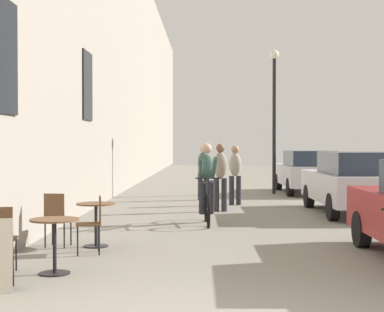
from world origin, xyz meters
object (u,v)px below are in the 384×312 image
Objects in this scene: cafe_chair_mid_toward_wall at (93,220)px; pedestrian_mid at (235,171)px; pedestrian_far at (203,169)px; pedestrian_near at (220,173)px; cyclist_on_bicycle at (207,186)px; parked_car_third at (307,171)px; street_lamp at (274,103)px; cafe_table_near at (55,234)px; cafe_chair_mid_toward_street at (56,216)px; parked_car_second at (354,182)px; cafe_table_mid at (96,215)px; cafe_chair_near_toward_street at (0,235)px.

cafe_chair_mid_toward_wall is 0.54× the size of pedestrian_mid.
pedestrian_mid is 1.74m from pedestrian_far.
pedestrian_far is at bearing 97.97° from pedestrian_near.
parked_car_third is at bearing 66.74° from cyclist_on_bicycle.
street_lamp is 2.62m from parked_car_third.
cafe_table_near is 0.81× the size of cafe_chair_mid_toward_street.
parked_car_third reaches higher than cafe_chair_mid_toward_wall.
cafe_chair_mid_toward_street is at bearing -117.54° from pedestrian_near.
parked_car_second is at bearing -78.24° from street_lamp.
cafe_chair_mid_toward_wall is at bearing -100.28° from pedestrian_far.
cafe_table_mid is 0.42× the size of pedestrian_near.
pedestrian_mid is at bearing -111.24° from street_lamp.
cafe_chair_near_toward_street is (-0.68, -0.08, -0.00)m from cafe_table_near.
cafe_chair_mid_toward_wall is at bearing -83.33° from cafe_table_mid.
street_lamp reaches higher than cafe_chair_mid_toward_wall.
cafe_chair_near_toward_street reaches higher than cafe_table_mid.
pedestrian_mid is 3.51m from parked_car_second.
cafe_table_mid is 8.62m from pedestrian_far.
pedestrian_near is (2.80, 5.37, 0.44)m from cafe_chair_mid_toward_street.
street_lamp is (4.75, 10.90, 2.59)m from cafe_chair_mid_toward_street.
cafe_chair_mid_toward_wall is 7.59m from parked_car_second.
cafe_chair_mid_toward_street is 12.17m from street_lamp.
cafe_chair_mid_toward_street is 0.90m from cafe_chair_mid_toward_wall.
cafe_table_near is 2.11m from cafe_table_mid.
cafe_chair_mid_toward_wall is 12.43m from street_lamp.
pedestrian_near is at bearing -82.03° from pedestrian_far.
pedestrian_mid is at bearing 69.41° from cafe_table_mid.
street_lamp is at bearing -171.83° from parked_car_third.
parked_car_second reaches higher than cafe_chair_mid_toward_street.
parked_car_second is (6.21, 6.97, 0.26)m from cafe_chair_near_toward_street.
cafe_table_near is at bearing 6.26° from cafe_chair_near_toward_street.
street_lamp is 6.59m from parked_car_second.
parked_car_second is at bearing 51.27° from cafe_table_near.
cafe_chair_mid_toward_street is 0.51× the size of cyclist_on_bicycle.
cafe_table_near is 14.18m from parked_car_third.
cafe_table_mid is at bearing -110.83° from street_lamp.
cafe_chair_mid_toward_street and cafe_chair_mid_toward_wall have the same top height.
cafe_chair_near_toward_street is at bearing -110.69° from pedestrian_mid.
cyclist_on_bicycle is at bearing 62.68° from cafe_chair_near_toward_street.
parked_car_third is (5.20, 11.63, 0.25)m from cafe_chair_mid_toward_wall.
cafe_table_mid is at bearing -121.54° from cyclist_on_bicycle.
cafe_table_near is 0.41× the size of cyclist_on_bicycle.
cafe_chair_mid_toward_wall is 0.52× the size of pedestrian_near.
cafe_chair_near_toward_street is 1.00× the size of cafe_chair_mid_toward_wall.
cyclist_on_bicycle reaches higher than cafe_table_mid.
cafe_table_mid is 11.87m from street_lamp.
cafe_table_near is 9.48m from pedestrian_mid.
street_lamp is (4.27, 12.93, 2.59)m from cafe_table_near.
pedestrian_near is at bearing 70.59° from cafe_chair_mid_toward_wall.
cafe_table_near is 2.09m from cafe_chair_mid_toward_street.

